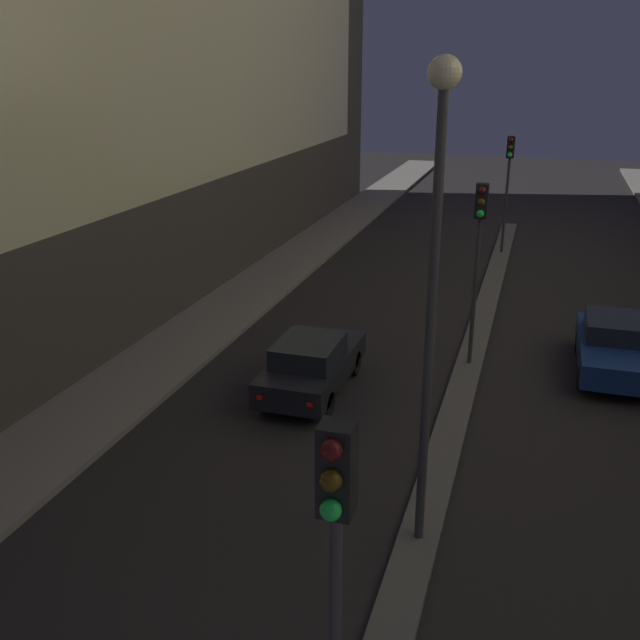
% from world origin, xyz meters
% --- Properties ---
extents(median_strip, '(0.72, 35.63, 0.13)m').
position_xyz_m(median_strip, '(0.00, 18.82, 0.06)').
color(median_strip, '#56544F').
rests_on(median_strip, ground).
extents(traffic_light_near, '(0.32, 0.42, 5.00)m').
position_xyz_m(traffic_light_near, '(0.00, 3.98, 3.78)').
color(traffic_light_near, '#383838').
rests_on(traffic_light_near, median_strip).
extents(traffic_light_mid, '(0.32, 0.42, 5.00)m').
position_xyz_m(traffic_light_mid, '(0.00, 17.49, 3.78)').
color(traffic_light_mid, '#383838').
rests_on(traffic_light_mid, median_strip).
extents(traffic_light_far, '(0.32, 0.42, 5.00)m').
position_xyz_m(traffic_light_far, '(0.00, 30.41, 3.78)').
color(traffic_light_far, '#383838').
rests_on(traffic_light_far, median_strip).
extents(street_lamp, '(0.49, 0.49, 8.05)m').
position_xyz_m(street_lamp, '(0.00, 9.39, 5.47)').
color(street_lamp, '#383838').
rests_on(street_lamp, median_strip).
extents(car_left_lane, '(1.78, 4.24, 1.50)m').
position_xyz_m(car_left_lane, '(-3.73, 14.72, 0.76)').
color(car_left_lane, black).
rests_on(car_left_lane, ground).
extents(car_right_lane, '(1.75, 4.27, 1.50)m').
position_xyz_m(car_right_lane, '(3.73, 18.35, 0.76)').
color(car_right_lane, navy).
rests_on(car_right_lane, ground).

